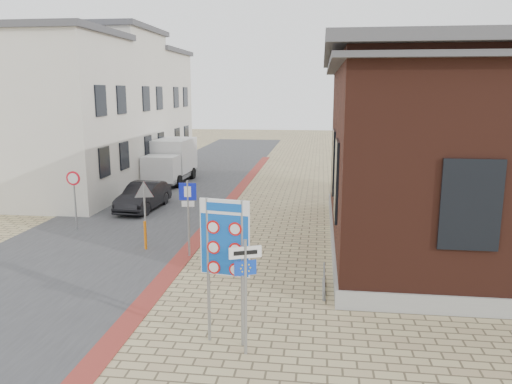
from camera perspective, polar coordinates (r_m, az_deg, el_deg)
The scene contains 15 objects.
ground at distance 12.53m, azimuth -4.80°, elevation -14.29°, with size 120.00×120.00×0.00m, color tan.
road_strip at distance 27.74m, azimuth -9.42°, elevation 0.05°, with size 7.00×60.00×0.02m, color #38383A.
curb_strip at distance 22.16m, azimuth -4.44°, elevation -2.72°, with size 0.60×40.00×0.02m, color maroon.
townhouse_near at distance 26.69m, azimuth -23.11°, elevation 7.85°, with size 7.40×6.40×8.30m.
townhouse_mid at distance 31.99m, azimuth -17.72°, elevation 9.40°, with size 7.40×6.40×9.10m.
townhouse_far at distance 37.53m, azimuth -13.79°, elevation 9.23°, with size 7.40×6.40×8.30m.
bike_rack at distance 14.19m, azimuth 7.79°, elevation -10.01°, with size 0.08×1.80×0.60m.
sedan at distance 23.74m, azimuth -12.73°, elevation -0.47°, with size 1.34×3.85×1.27m, color black.
box_truck at distance 30.46m, azimuth -9.67°, elevation 3.56°, with size 2.20×4.94×2.56m.
border_sign at distance 10.59m, azimuth -3.58°, elevation -5.55°, with size 1.10×0.23×3.23m.
essen_sign at distance 10.34m, azimuth -1.23°, elevation -9.91°, with size 0.64×0.29×2.51m.
parking_sign at distance 16.50m, azimuth -7.77°, elevation -1.49°, with size 0.57×0.09×2.58m.
yield_sign at distance 18.40m, azimuth -12.65°, elevation -0.59°, with size 0.77×0.28×2.22m.
speed_sign at distance 20.77m, azimuth -20.05°, elevation 0.12°, with size 0.56×0.07×2.38m.
bollard at distance 17.78m, azimuth -12.53°, elevation -4.88°, with size 0.09×0.09×1.02m, color orange.
Camera 1 is at (2.45, -11.01, 5.44)m, focal length 35.00 mm.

